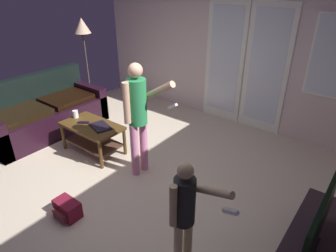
{
  "coord_description": "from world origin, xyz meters",
  "views": [
    {
      "loc": [
        2.43,
        -2.27,
        2.46
      ],
      "look_at": [
        0.72,
        -0.06,
        1.03
      ],
      "focal_mm": 31.58,
      "sensor_mm": 36.0,
      "label": 1
    }
  ],
  "objects_px": {
    "leather_couch": "(45,114)",
    "laptop_closed": "(100,127)",
    "person_child": "(185,210)",
    "coffee_table": "(93,132)",
    "flat_screen_tv": "(318,225)",
    "person_adult": "(138,111)",
    "backpack": "(67,209)",
    "tv_remote_black": "(83,122)",
    "cup_near_edge": "(75,114)",
    "floor_lamp": "(83,32)"
  },
  "relations": [
    {
      "from": "person_child",
      "to": "tv_remote_black",
      "type": "distance_m",
      "value": 2.56
    },
    {
      "from": "person_child",
      "to": "laptop_closed",
      "type": "distance_m",
      "value": 2.29
    },
    {
      "from": "leather_couch",
      "to": "backpack",
      "type": "bearing_deg",
      "value": -26.78
    },
    {
      "from": "person_adult",
      "to": "tv_remote_black",
      "type": "relative_size",
      "value": 9.08
    },
    {
      "from": "laptop_closed",
      "to": "leather_couch",
      "type": "bearing_deg",
      "value": -159.45
    },
    {
      "from": "flat_screen_tv",
      "to": "person_adult",
      "type": "relative_size",
      "value": 0.67
    },
    {
      "from": "person_child",
      "to": "tv_remote_black",
      "type": "height_order",
      "value": "person_child"
    },
    {
      "from": "flat_screen_tv",
      "to": "backpack",
      "type": "height_order",
      "value": "flat_screen_tv"
    },
    {
      "from": "flat_screen_tv",
      "to": "tv_remote_black",
      "type": "xyz_separation_m",
      "value": [
        -3.34,
        0.29,
        -0.24
      ]
    },
    {
      "from": "coffee_table",
      "to": "backpack",
      "type": "bearing_deg",
      "value": -52.18
    },
    {
      "from": "person_adult",
      "to": "laptop_closed",
      "type": "relative_size",
      "value": 4.5
    },
    {
      "from": "person_adult",
      "to": "laptop_closed",
      "type": "distance_m",
      "value": 0.89
    },
    {
      "from": "tv_remote_black",
      "to": "leather_couch",
      "type": "bearing_deg",
      "value": 146.39
    },
    {
      "from": "coffee_table",
      "to": "backpack",
      "type": "relative_size",
      "value": 3.05
    },
    {
      "from": "cup_near_edge",
      "to": "tv_remote_black",
      "type": "height_order",
      "value": "cup_near_edge"
    },
    {
      "from": "backpack",
      "to": "cup_near_edge",
      "type": "xyz_separation_m",
      "value": [
        -1.25,
        1.11,
        0.42
      ]
    },
    {
      "from": "laptop_closed",
      "to": "tv_remote_black",
      "type": "xyz_separation_m",
      "value": [
        -0.31,
        -0.07,
        -0.0
      ]
    },
    {
      "from": "leather_couch",
      "to": "floor_lamp",
      "type": "bearing_deg",
      "value": 103.82
    },
    {
      "from": "leather_couch",
      "to": "floor_lamp",
      "type": "height_order",
      "value": "floor_lamp"
    },
    {
      "from": "flat_screen_tv",
      "to": "tv_remote_black",
      "type": "bearing_deg",
      "value": 174.96
    },
    {
      "from": "coffee_table",
      "to": "tv_remote_black",
      "type": "xyz_separation_m",
      "value": [
        -0.14,
        -0.04,
        0.14
      ]
    },
    {
      "from": "coffee_table",
      "to": "tv_remote_black",
      "type": "bearing_deg",
      "value": -164.92
    },
    {
      "from": "leather_couch",
      "to": "person_child",
      "type": "relative_size",
      "value": 1.7
    },
    {
      "from": "leather_couch",
      "to": "person_adult",
      "type": "relative_size",
      "value": 1.29
    },
    {
      "from": "laptop_closed",
      "to": "cup_near_edge",
      "type": "xyz_separation_m",
      "value": [
        -0.56,
        -0.01,
        0.05
      ]
    },
    {
      "from": "person_adult",
      "to": "flat_screen_tv",
      "type": "bearing_deg",
      "value": -9.53
    },
    {
      "from": "leather_couch",
      "to": "cup_near_edge",
      "type": "height_order",
      "value": "leather_couch"
    },
    {
      "from": "coffee_table",
      "to": "floor_lamp",
      "type": "distance_m",
      "value": 2.23
    },
    {
      "from": "flat_screen_tv",
      "to": "person_child",
      "type": "relative_size",
      "value": 0.88
    },
    {
      "from": "person_child",
      "to": "cup_near_edge",
      "type": "relative_size",
      "value": 9.91
    },
    {
      "from": "coffee_table",
      "to": "person_child",
      "type": "relative_size",
      "value": 0.81
    },
    {
      "from": "coffee_table",
      "to": "cup_near_edge",
      "type": "xyz_separation_m",
      "value": [
        -0.39,
        0.01,
        0.19
      ]
    },
    {
      "from": "leather_couch",
      "to": "backpack",
      "type": "height_order",
      "value": "leather_couch"
    },
    {
      "from": "leather_couch",
      "to": "laptop_closed",
      "type": "xyz_separation_m",
      "value": [
        1.37,
        0.09,
        0.16
      ]
    },
    {
      "from": "leather_couch",
      "to": "cup_near_edge",
      "type": "relative_size",
      "value": 16.85
    },
    {
      "from": "coffee_table",
      "to": "cup_near_edge",
      "type": "distance_m",
      "value": 0.43
    },
    {
      "from": "laptop_closed",
      "to": "tv_remote_black",
      "type": "distance_m",
      "value": 0.32
    },
    {
      "from": "laptop_closed",
      "to": "person_adult",
      "type": "bearing_deg",
      "value": 18.37
    },
    {
      "from": "floor_lamp",
      "to": "backpack",
      "type": "distance_m",
      "value": 3.56
    },
    {
      "from": "floor_lamp",
      "to": "flat_screen_tv",
      "type": "bearing_deg",
      "value": -17.7
    },
    {
      "from": "person_adult",
      "to": "tv_remote_black",
      "type": "bearing_deg",
      "value": -175.43
    },
    {
      "from": "coffee_table",
      "to": "flat_screen_tv",
      "type": "distance_m",
      "value": 3.24
    },
    {
      "from": "leather_couch",
      "to": "flat_screen_tv",
      "type": "relative_size",
      "value": 1.94
    },
    {
      "from": "tv_remote_black",
      "to": "person_child",
      "type": "bearing_deg",
      "value": -53.2
    },
    {
      "from": "leather_couch",
      "to": "laptop_closed",
      "type": "bearing_deg",
      "value": 3.75
    },
    {
      "from": "flat_screen_tv",
      "to": "cup_near_edge",
      "type": "distance_m",
      "value": 3.62
    },
    {
      "from": "leather_couch",
      "to": "cup_near_edge",
      "type": "bearing_deg",
      "value": 5.34
    },
    {
      "from": "person_adult",
      "to": "cup_near_edge",
      "type": "height_order",
      "value": "person_adult"
    },
    {
      "from": "leather_couch",
      "to": "coffee_table",
      "type": "distance_m",
      "value": 1.2
    },
    {
      "from": "person_child",
      "to": "laptop_closed",
      "type": "relative_size",
      "value": 3.41
    }
  ]
}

